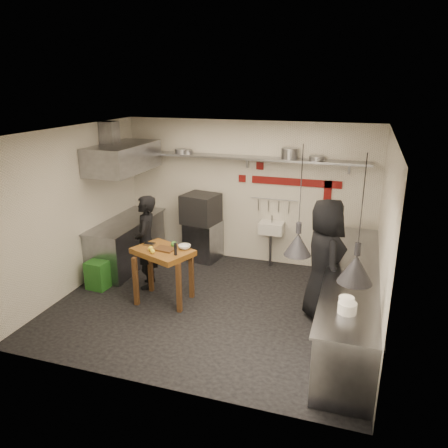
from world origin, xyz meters
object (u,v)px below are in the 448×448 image
(prep_table, at_px, (164,275))
(chef_right, at_px, (325,260))
(oven_stand, at_px, (203,240))
(green_bin, at_px, (99,274))
(combi_oven, at_px, (201,209))
(chef_left, at_px, (146,242))

(prep_table, xyz_separation_m, chef_right, (2.53, 0.31, 0.48))
(oven_stand, distance_m, chef_right, 3.07)
(green_bin, bearing_deg, combi_oven, 53.91)
(chef_left, bearing_deg, green_bin, -85.75)
(oven_stand, relative_size, green_bin, 1.60)
(oven_stand, height_order, combi_oven, combi_oven)
(oven_stand, bearing_deg, green_bin, -114.84)
(combi_oven, bearing_deg, chef_left, -98.19)
(green_bin, relative_size, chef_left, 0.30)
(oven_stand, xyz_separation_m, combi_oven, (-0.01, -0.07, 0.69))
(oven_stand, distance_m, combi_oven, 0.69)
(combi_oven, distance_m, green_bin, 2.32)
(combi_oven, height_order, chef_right, chef_right)
(combi_oven, xyz_separation_m, chef_left, (-0.48, -1.42, -0.26))
(combi_oven, height_order, prep_table, combi_oven)
(oven_stand, distance_m, green_bin, 2.24)
(prep_table, bearing_deg, green_bin, -162.22)
(oven_stand, relative_size, prep_table, 0.87)
(chef_left, bearing_deg, prep_table, 33.17)
(combi_oven, height_order, chef_left, chef_left)
(oven_stand, xyz_separation_m, green_bin, (-1.29, -1.82, -0.15))
(oven_stand, xyz_separation_m, prep_table, (0.03, -1.91, 0.06))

